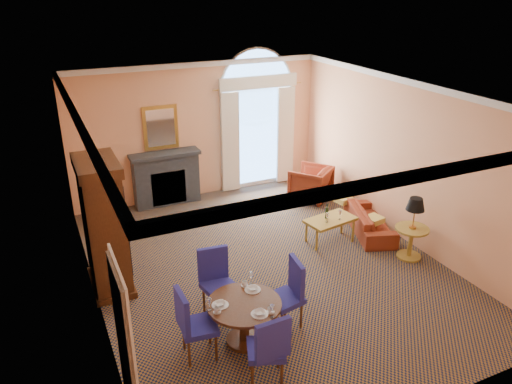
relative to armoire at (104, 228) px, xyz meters
name	(u,v)px	position (x,y,z in m)	size (l,w,h in m)	color
ground	(267,266)	(2.72, -0.58, -1.10)	(7.50, 7.50, 0.00)	#101A35
room_envelope	(251,126)	(2.69, 0.09, 1.41)	(6.04, 7.52, 3.45)	#F6A875
armoire	(104,228)	(0.00, 0.00, 0.00)	(0.66, 1.17, 2.29)	#3E1F0E
dining_table	(244,313)	(1.51, -2.31, -0.60)	(1.07, 1.07, 0.88)	#3E1F0E
dining_chair_north	(216,277)	(1.42, -1.43, -0.49)	(0.56, 0.56, 1.08)	navy
dining_chair_south	(269,346)	(1.47, -3.21, -0.49)	(0.62, 0.62, 1.08)	navy
dining_chair_east	(290,290)	(2.30, -2.22, -0.49)	(0.57, 0.57, 1.08)	navy
dining_chair_west	(191,321)	(0.73, -2.30, -0.49)	(0.53, 0.53, 1.08)	navy
sofa	(370,221)	(5.27, -0.22, -0.85)	(1.71, 0.67, 0.50)	maroon
armchair	(311,183)	(5.01, 1.77, -0.70)	(0.86, 0.89, 0.81)	maroon
coffee_table	(330,221)	(4.27, -0.24, -0.64)	(1.08, 0.72, 0.82)	#A98732
side_table	(413,222)	(5.32, -1.41, -0.35)	(0.62, 0.62, 1.21)	#A98732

